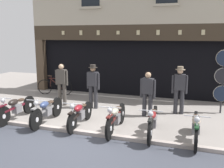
{
  "coord_description": "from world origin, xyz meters",
  "views": [
    {
      "loc": [
        3.22,
        -6.36,
        2.83
      ],
      "look_at": [
        0.12,
        2.53,
        1.05
      ],
      "focal_mm": 41.43,
      "sensor_mm": 36.0,
      "label": 1
    }
  ],
  "objects_px": {
    "motorcycle_center_right": "(153,121)",
    "salesman_left": "(62,83)",
    "motorcycle_center": "(116,117)",
    "advert_board_near": "(91,59)",
    "advert_board_far": "(69,60)",
    "motorcycle_center_left": "(80,114)",
    "salesman_right": "(148,92)",
    "motorcycle_right": "(196,126)",
    "leaning_bicycle": "(55,87)",
    "assistant_far_right": "(179,88)",
    "motorcycle_far_left": "(16,107)",
    "motorcycle_left": "(47,110)",
    "tyre_sign_pole": "(223,77)",
    "shopkeeper_center": "(93,84)"
  },
  "relations": [
    {
      "from": "motorcycle_center_right",
      "to": "motorcycle_center_left",
      "type": "bearing_deg",
      "value": -4.46
    },
    {
      "from": "shopkeeper_center",
      "to": "advert_board_far",
      "type": "xyz_separation_m",
      "value": [
        -2.49,
        2.68,
        0.61
      ]
    },
    {
      "from": "motorcycle_far_left",
      "to": "motorcycle_left",
      "type": "distance_m",
      "value": 1.17
    },
    {
      "from": "advert_board_near",
      "to": "advert_board_far",
      "type": "distance_m",
      "value": 1.21
    },
    {
      "from": "salesman_right",
      "to": "leaning_bicycle",
      "type": "xyz_separation_m",
      "value": [
        -4.95,
        1.94,
        -0.49
      ]
    },
    {
      "from": "assistant_far_right",
      "to": "motorcycle_center_right",
      "type": "bearing_deg",
      "value": 68.72
    },
    {
      "from": "motorcycle_center_left",
      "to": "salesman_left",
      "type": "distance_m",
      "value": 2.79
    },
    {
      "from": "shopkeeper_center",
      "to": "tyre_sign_pole",
      "type": "distance_m",
      "value": 4.81
    },
    {
      "from": "motorcycle_center_left",
      "to": "salesman_right",
      "type": "bearing_deg",
      "value": -141.03
    },
    {
      "from": "motorcycle_center",
      "to": "salesman_left",
      "type": "relative_size",
      "value": 1.24
    },
    {
      "from": "tyre_sign_pole",
      "to": "advert_board_near",
      "type": "height_order",
      "value": "tyre_sign_pole"
    },
    {
      "from": "motorcycle_right",
      "to": "salesman_left",
      "type": "relative_size",
      "value": 1.2
    },
    {
      "from": "salesman_right",
      "to": "tyre_sign_pole",
      "type": "relative_size",
      "value": 0.68
    },
    {
      "from": "shopkeeper_center",
      "to": "advert_board_near",
      "type": "xyz_separation_m",
      "value": [
        -1.28,
        2.68,
        0.73
      ]
    },
    {
      "from": "salesman_right",
      "to": "shopkeeper_center",
      "type": "bearing_deg",
      "value": -2.2
    },
    {
      "from": "motorcycle_center",
      "to": "shopkeeper_center",
      "type": "relative_size",
      "value": 1.21
    },
    {
      "from": "motorcycle_center_left",
      "to": "motorcycle_center",
      "type": "xyz_separation_m",
      "value": [
        1.19,
        -0.01,
        0.01
      ]
    },
    {
      "from": "leaning_bicycle",
      "to": "advert_board_far",
      "type": "bearing_deg",
      "value": 157.97
    },
    {
      "from": "salesman_right",
      "to": "motorcycle_center_right",
      "type": "bearing_deg",
      "value": 113.29
    },
    {
      "from": "assistant_far_right",
      "to": "advert_board_far",
      "type": "distance_m",
      "value": 6.23
    },
    {
      "from": "salesman_right",
      "to": "advert_board_near",
      "type": "xyz_separation_m",
      "value": [
        -3.51,
        3.04,
        0.82
      ]
    },
    {
      "from": "motorcycle_center_right",
      "to": "salesman_left",
      "type": "bearing_deg",
      "value": -31.02
    },
    {
      "from": "motorcycle_center",
      "to": "leaning_bicycle",
      "type": "bearing_deg",
      "value": -43.87
    },
    {
      "from": "motorcycle_center_left",
      "to": "assistant_far_right",
      "type": "xyz_separation_m",
      "value": [
        2.81,
        2.39,
        0.56
      ]
    },
    {
      "from": "motorcycle_right",
      "to": "leaning_bicycle",
      "type": "distance_m",
      "value": 7.59
    },
    {
      "from": "leaning_bicycle",
      "to": "tyre_sign_pole",
      "type": "bearing_deg",
      "value": 74.9
    },
    {
      "from": "tyre_sign_pole",
      "to": "leaning_bicycle",
      "type": "height_order",
      "value": "tyre_sign_pole"
    },
    {
      "from": "motorcycle_center_left",
      "to": "motorcycle_center",
      "type": "bearing_deg",
      "value": 174.63
    },
    {
      "from": "motorcycle_center_right",
      "to": "motorcycle_far_left",
      "type": "bearing_deg",
      "value": -3.08
    },
    {
      "from": "motorcycle_far_left",
      "to": "motorcycle_center_left",
      "type": "distance_m",
      "value": 2.33
    },
    {
      "from": "salesman_left",
      "to": "assistant_far_right",
      "type": "distance_m",
      "value": 4.64
    },
    {
      "from": "motorcycle_left",
      "to": "salesman_left",
      "type": "height_order",
      "value": "salesman_left"
    },
    {
      "from": "shopkeeper_center",
      "to": "salesman_right",
      "type": "relative_size",
      "value": 1.09
    },
    {
      "from": "motorcycle_center",
      "to": "salesman_left",
      "type": "xyz_separation_m",
      "value": [
        -3.01,
        2.07,
        0.51
      ]
    },
    {
      "from": "motorcycle_center_left",
      "to": "leaning_bicycle",
      "type": "xyz_separation_m",
      "value": [
        -3.16,
        3.65,
        -0.03
      ]
    },
    {
      "from": "motorcycle_center",
      "to": "advert_board_near",
      "type": "height_order",
      "value": "advert_board_near"
    },
    {
      "from": "motorcycle_left",
      "to": "motorcycle_center",
      "type": "height_order",
      "value": "motorcycle_left"
    },
    {
      "from": "motorcycle_left",
      "to": "motorcycle_center_right",
      "type": "bearing_deg",
      "value": 175.56
    },
    {
      "from": "salesman_left",
      "to": "leaning_bicycle",
      "type": "distance_m",
      "value": 2.16
    },
    {
      "from": "salesman_left",
      "to": "shopkeeper_center",
      "type": "height_order",
      "value": "shopkeeper_center"
    },
    {
      "from": "advert_board_near",
      "to": "advert_board_far",
      "type": "xyz_separation_m",
      "value": [
        -1.21,
        -0.0,
        -0.12
      ]
    },
    {
      "from": "shopkeeper_center",
      "to": "assistant_far_right",
      "type": "distance_m",
      "value": 3.26
    },
    {
      "from": "motorcycle_center",
      "to": "advert_board_near",
      "type": "distance_m",
      "value": 5.72
    },
    {
      "from": "motorcycle_center_left",
      "to": "assistant_far_right",
      "type": "height_order",
      "value": "assistant_far_right"
    },
    {
      "from": "motorcycle_right",
      "to": "tyre_sign_pole",
      "type": "bearing_deg",
      "value": -106.87
    },
    {
      "from": "motorcycle_far_left",
      "to": "tyre_sign_pole",
      "type": "distance_m",
      "value": 7.34
    },
    {
      "from": "motorcycle_center_left",
      "to": "motorcycle_center_right",
      "type": "distance_m",
      "value": 2.29
    },
    {
      "from": "salesman_right",
      "to": "motorcycle_far_left",
      "type": "bearing_deg",
      "value": 30.79
    },
    {
      "from": "motorcycle_center",
      "to": "advert_board_far",
      "type": "distance_m",
      "value": 6.4
    },
    {
      "from": "motorcycle_center",
      "to": "salesman_right",
      "type": "bearing_deg",
      "value": -112.99
    }
  ]
}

